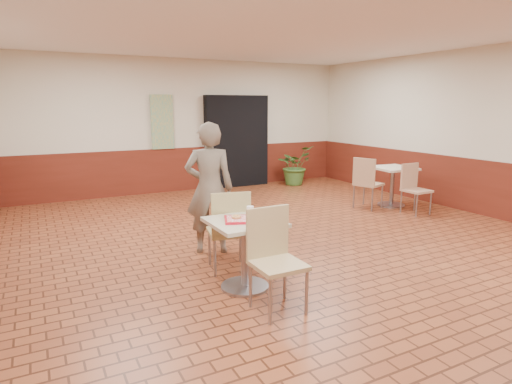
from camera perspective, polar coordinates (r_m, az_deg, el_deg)
name	(u,v)px	position (r m, az deg, el deg)	size (l,w,h in m)	color
room_shell	(312,143)	(5.60, 7.45, 6.54)	(8.01, 10.01, 3.01)	brown
wainscot_band	(310,218)	(5.77, 7.19, -3.40)	(8.00, 10.00, 1.00)	#571C10
corridor_doorway	(237,142)	(10.46, -2.58, 6.74)	(1.60, 0.22, 2.20)	black
promo_poster	(162,122)	(9.87, -12.40, 9.10)	(0.50, 0.03, 1.20)	gray
main_table	(245,243)	(4.65, -1.54, -6.79)	(0.73, 0.73, 0.77)	beige
chair_main_front	(274,254)	(4.20, 2.40, -8.24)	(0.47, 0.47, 1.00)	tan
chair_main_back	(229,227)	(5.09, -3.59, -4.68)	(0.55, 0.55, 1.00)	tan
customer	(209,188)	(5.74, -6.23, 0.47)	(0.64, 0.42, 1.77)	#6F6456
serving_tray	(244,219)	(4.58, -1.56, -3.65)	(0.42, 0.33, 0.03)	#B40D1F
ring_donut	(236,217)	(4.56, -2.65, -3.31)	(0.10, 0.10, 0.03)	#D3924D
long_john_donut	(252,217)	(4.54, -0.50, -3.35)	(0.13, 0.07, 0.04)	#BA8E36
paper_cup	(250,211)	(4.68, -0.79, -2.50)	(0.08, 0.08, 0.10)	white
second_table	(393,180)	(8.88, 17.75, 1.57)	(0.73, 0.73, 0.78)	beige
chair_second_left	(367,180)	(8.48, 14.54, 1.51)	(0.59, 0.59, 0.99)	tan
chair_second_front	(414,186)	(8.42, 20.27, 0.79)	(0.43, 0.43, 0.91)	tan
potted_plant	(295,165)	(10.77, 5.16, 3.55)	(0.87, 0.76, 0.97)	#396227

